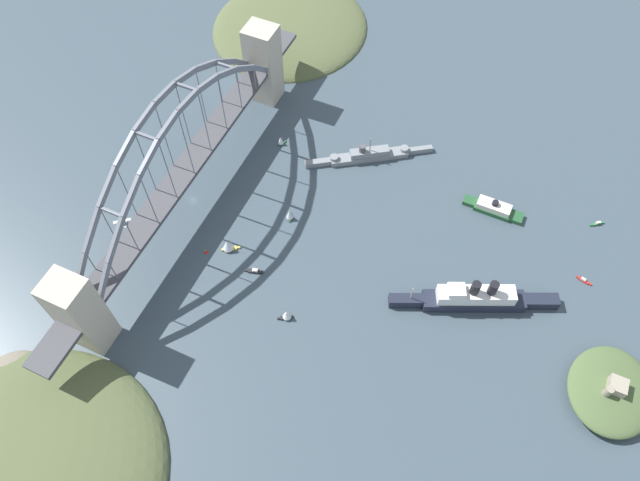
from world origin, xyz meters
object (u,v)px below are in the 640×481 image
(fort_island_mid_harbor, at_px, (611,391))
(small_boat_4, at_px, (287,314))
(naval_cruiser, at_px, (368,155))
(seaplane_taxiing_near_bridge, at_px, (123,223))
(harbor_arch_bridge, at_px, (184,169))
(small_boat_5, at_px, (228,245))
(small_boat_6, at_px, (584,280))
(ocean_liner, at_px, (475,298))
(small_boat_3, at_px, (290,214))
(small_boat_0, at_px, (597,224))
(channel_marker_buoy, at_px, (206,252))
(harbor_ferry_steamer, at_px, (494,208))
(small_boat_1, at_px, (254,271))
(small_boat_2, at_px, (281,140))

(fort_island_mid_harbor, xyz_separation_m, small_boat_4, (26.86, -155.51, -0.96))
(naval_cruiser, height_order, seaplane_taxiing_near_bridge, naval_cruiser)
(harbor_arch_bridge, height_order, naval_cruiser, harbor_arch_bridge)
(small_boat_5, height_order, small_boat_6, small_boat_5)
(ocean_liner, distance_m, small_boat_3, 109.71)
(ocean_liner, distance_m, small_boat_0, 91.03)
(harbor_arch_bridge, height_order, small_boat_0, harbor_arch_bridge)
(channel_marker_buoy, bearing_deg, seaplane_taxiing_near_bridge, -86.27)
(fort_island_mid_harbor, height_order, small_boat_6, fort_island_mid_harbor)
(fort_island_mid_harbor, height_order, small_boat_5, fort_island_mid_harbor)
(harbor_ferry_steamer, xyz_separation_m, fort_island_mid_harbor, (81.26, 78.25, 2.11))
(harbor_arch_bridge, height_order, harbor_ferry_steamer, harbor_arch_bridge)
(channel_marker_buoy, bearing_deg, small_boat_3, 141.10)
(fort_island_mid_harbor, bearing_deg, harbor_arch_bridge, -94.30)
(ocean_liner, distance_m, naval_cruiser, 109.49)
(small_boat_1, bearing_deg, harbor_arch_bridge, -117.10)
(small_boat_6, bearing_deg, fort_island_mid_harbor, 21.43)
(small_boat_0, relative_size, small_boat_2, 1.06)
(small_boat_0, height_order, small_boat_2, small_boat_2)
(naval_cruiser, distance_m, small_boat_2, 54.08)
(harbor_ferry_steamer, height_order, small_boat_6, harbor_ferry_steamer)
(fort_island_mid_harbor, relative_size, small_boat_2, 6.56)
(small_boat_0, height_order, small_boat_3, small_boat_3)
(naval_cruiser, bearing_deg, seaplane_taxiing_near_bridge, -46.39)
(seaplane_taxiing_near_bridge, relative_size, small_boat_2, 1.25)
(ocean_liner, height_order, small_boat_3, ocean_liner)
(small_boat_3, relative_size, small_boat_5, 0.88)
(harbor_ferry_steamer, bearing_deg, ocean_liner, 6.08)
(small_boat_4, distance_m, small_boat_5, 52.49)
(harbor_ferry_steamer, bearing_deg, small_boat_6, 66.41)
(small_boat_5, bearing_deg, small_boat_1, 70.73)
(small_boat_2, relative_size, small_boat_4, 0.86)
(harbor_ferry_steamer, xyz_separation_m, small_boat_1, (91.24, -104.84, -1.73))
(fort_island_mid_harbor, distance_m, small_boat_6, 61.18)
(harbor_arch_bridge, bearing_deg, seaplane_taxiing_near_bridge, -40.10)
(small_boat_3, bearing_deg, small_boat_5, -33.62)
(small_boat_0, height_order, small_boat_4, small_boat_4)
(small_boat_0, relative_size, small_boat_3, 0.87)
(seaplane_taxiing_near_bridge, bearing_deg, small_boat_1, 92.52)
(small_boat_0, bearing_deg, seaplane_taxiing_near_bridge, -65.52)
(fort_island_mid_harbor, bearing_deg, naval_cruiser, -119.20)
(small_boat_3, bearing_deg, small_boat_4, 24.57)
(seaplane_taxiing_near_bridge, bearing_deg, small_boat_4, 82.99)
(ocean_liner, distance_m, small_boat_2, 149.74)
(small_boat_3, bearing_deg, naval_cruiser, 158.17)
(harbor_ferry_steamer, height_order, small_boat_5, small_boat_5)
(small_boat_4, height_order, small_boat_6, small_boat_4)
(harbor_arch_bridge, distance_m, seaplane_taxiing_near_bridge, 48.64)
(small_boat_0, distance_m, small_boat_6, 39.48)
(seaplane_taxiing_near_bridge, height_order, small_boat_0, seaplane_taxiing_near_bridge)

